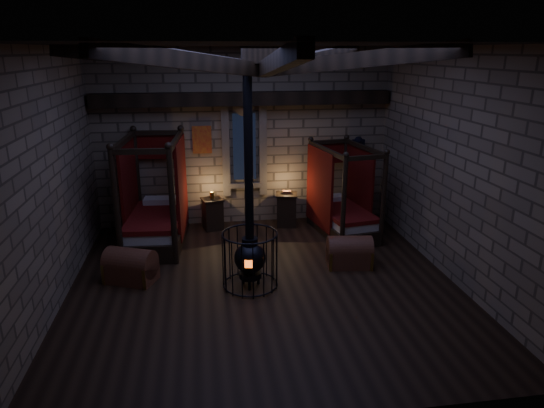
{
  "coord_description": "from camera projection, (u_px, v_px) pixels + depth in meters",
  "views": [
    {
      "loc": [
        -1.06,
        -7.99,
        4.13
      ],
      "look_at": [
        0.24,
        0.6,
        1.35
      ],
      "focal_mm": 32.0,
      "sensor_mm": 36.0,
      "label": 1
    }
  ],
  "objects": [
    {
      "name": "trunk_right",
      "position": [
        349.0,
        253.0,
        9.62
      ],
      "size": [
        0.93,
        0.65,
        0.64
      ],
      "rotation": [
        0.0,
        0.0,
        -0.13
      ],
      "color": "brown",
      "rests_on": "ground"
    },
    {
      "name": "bed_left",
      "position": [
        156.0,
        218.0,
        10.7
      ],
      "size": [
        1.36,
        2.34,
        2.36
      ],
      "rotation": [
        0.0,
        0.0,
        -0.08
      ],
      "color": "black",
      "rests_on": "ground"
    },
    {
      "name": "nightstand_left",
      "position": [
        213.0,
        213.0,
        11.58
      ],
      "size": [
        0.57,
        0.55,
        0.93
      ],
      "rotation": [
        0.0,
        0.0,
        0.24
      ],
      "color": "black",
      "rests_on": "ground"
    },
    {
      "name": "trunk_left",
      "position": [
        131.0,
        267.0,
        8.98
      ],
      "size": [
        1.04,
        0.87,
        0.66
      ],
      "rotation": [
        0.0,
        0.0,
        -0.4
      ],
      "color": "brown",
      "rests_on": "ground"
    },
    {
      "name": "room",
      "position": [
        262.0,
        74.0,
        7.88
      ],
      "size": [
        7.02,
        7.02,
        4.29
      ],
      "color": "black",
      "rests_on": "ground"
    },
    {
      "name": "stove",
      "position": [
        250.0,
        254.0,
        8.69
      ],
      "size": [
        1.01,
        1.01,
        4.05
      ],
      "rotation": [
        0.0,
        0.0,
        -0.19
      ],
      "color": "black",
      "rests_on": "ground"
    },
    {
      "name": "nightstand_right",
      "position": [
        286.0,
        209.0,
        11.79
      ],
      "size": [
        0.58,
        0.56,
        0.89
      ],
      "rotation": [
        0.0,
        0.0,
        -0.17
      ],
      "color": "black",
      "rests_on": "ground"
    },
    {
      "name": "bed_right",
      "position": [
        342.0,
        212.0,
        11.31
      ],
      "size": [
        1.34,
        2.11,
        2.06
      ],
      "rotation": [
        0.0,
        0.0,
        0.16
      ],
      "color": "black",
      "rests_on": "ground"
    }
  ]
}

